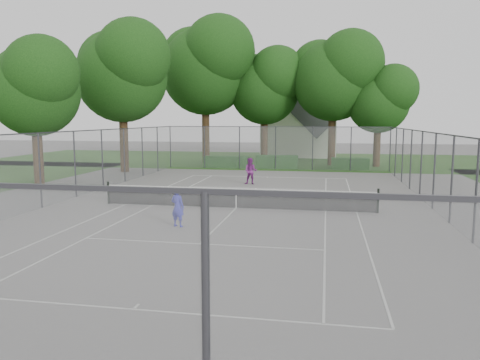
% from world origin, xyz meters
% --- Properties ---
extents(ground, '(120.00, 120.00, 0.00)m').
position_xyz_m(ground, '(0.00, 0.00, 0.00)').
color(ground, slate).
rests_on(ground, ground).
extents(grass_far, '(60.00, 20.00, 0.00)m').
position_xyz_m(grass_far, '(0.00, 26.00, 0.00)').
color(grass_far, '#214915').
rests_on(grass_far, ground).
extents(court_markings, '(11.03, 23.83, 0.01)m').
position_xyz_m(court_markings, '(0.00, 0.00, 0.01)').
color(court_markings, silver).
rests_on(court_markings, ground).
extents(tennis_net, '(12.87, 0.10, 1.10)m').
position_xyz_m(tennis_net, '(0.00, 0.00, 0.51)').
color(tennis_net, black).
rests_on(tennis_net, ground).
extents(perimeter_fence, '(18.08, 34.08, 3.52)m').
position_xyz_m(perimeter_fence, '(0.00, 0.00, 1.81)').
color(perimeter_fence, '#38383D').
rests_on(perimeter_fence, ground).
extents(tree_far_left, '(9.30, 8.49, 13.37)m').
position_xyz_m(tree_far_left, '(-7.04, 21.81, 9.19)').
color(tree_far_left, '#352213').
rests_on(tree_far_left, ground).
extents(tree_far_midleft, '(7.45, 6.80, 10.71)m').
position_xyz_m(tree_far_midleft, '(-1.62, 22.86, 7.36)').
color(tree_far_midleft, '#352213').
rests_on(tree_far_midleft, ground).
extents(tree_far_midright, '(8.14, 7.43, 11.70)m').
position_xyz_m(tree_far_midright, '(4.65, 21.58, 8.04)').
color(tree_far_midright, '#352213').
rests_on(tree_far_midright, ground).
extents(tree_far_right, '(6.04, 5.52, 8.69)m').
position_xyz_m(tree_far_right, '(8.47, 20.91, 5.96)').
color(tree_far_right, '#352213').
rests_on(tree_far_right, ground).
extents(tree_side_back, '(8.01, 7.32, 11.52)m').
position_xyz_m(tree_side_back, '(-11.41, 13.20, 7.92)').
color(tree_side_back, '#352213').
rests_on(tree_side_back, ground).
extents(tree_side_front, '(6.34, 5.79, 9.11)m').
position_xyz_m(tree_side_front, '(-13.74, 5.48, 6.26)').
color(tree_side_front, '#352213').
rests_on(tree_side_front, ground).
extents(hedge_left, '(3.78, 1.14, 0.95)m').
position_xyz_m(hedge_left, '(-4.34, 17.97, 0.47)').
color(hedge_left, '#1D4F19').
rests_on(hedge_left, ground).
extents(hedge_mid, '(3.47, 0.99, 1.09)m').
position_xyz_m(hedge_mid, '(0.03, 17.94, 0.54)').
color(hedge_mid, '#1D4F19').
rests_on(hedge_mid, ground).
extents(hedge_right, '(3.04, 1.12, 0.91)m').
position_xyz_m(hedge_right, '(6.05, 18.52, 0.46)').
color(hedge_right, '#1D4F19').
rests_on(hedge_right, ground).
extents(house, '(7.98, 6.18, 9.93)m').
position_xyz_m(house, '(1.10, 31.29, 4.00)').
color(house, white).
rests_on(house, ground).
extents(girl_player, '(0.64, 0.52, 1.54)m').
position_xyz_m(girl_player, '(-1.51, -4.08, 0.77)').
color(girl_player, '#3132B9').
rests_on(girl_player, ground).
extents(woman_player, '(0.86, 0.70, 1.69)m').
position_xyz_m(woman_player, '(-0.61, 8.02, 0.84)').
color(woman_player, '#792878').
rests_on(woman_player, ground).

